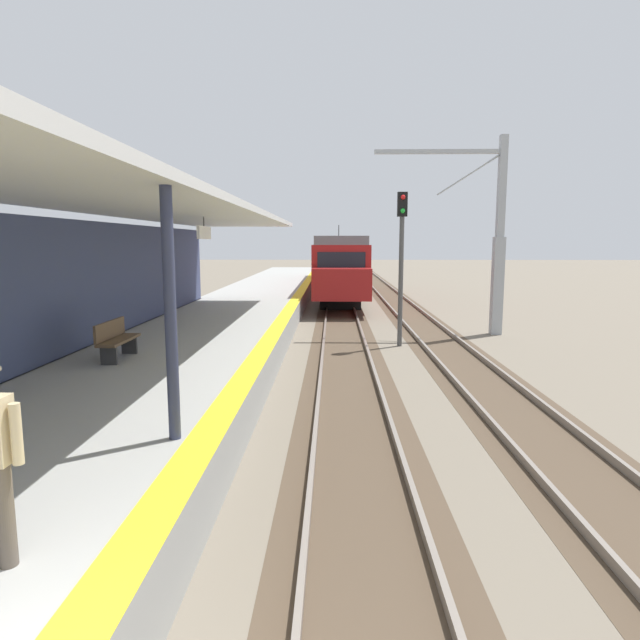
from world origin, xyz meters
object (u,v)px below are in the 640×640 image
at_px(catenary_pylon_far_side, 491,241).
at_px(approaching_train, 339,264).
at_px(rail_signal_post, 401,253).
at_px(platform_bench, 116,339).

bearing_deg(catenary_pylon_far_side, approaching_train, 111.94).
bearing_deg(approaching_train, rail_signal_post, -83.46).
bearing_deg(platform_bench, catenary_pylon_far_side, 39.29).
bearing_deg(rail_signal_post, catenary_pylon_far_side, 34.46).
relative_size(approaching_train, platform_bench, 12.25).
relative_size(rail_signal_post, catenary_pylon_far_side, 0.69).
xyz_separation_m(rail_signal_post, platform_bench, (-7.25, -6.42, -1.82)).
xyz_separation_m(catenary_pylon_far_side, platform_bench, (-10.98, -8.98, -2.23)).
bearing_deg(platform_bench, rail_signal_post, 41.54).
distance_m(catenary_pylon_far_side, platform_bench, 14.35).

